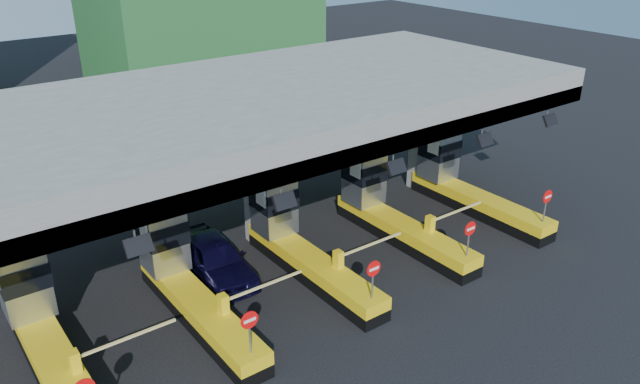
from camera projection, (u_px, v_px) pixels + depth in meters
ground at (299, 268)px, 25.99m from camera, size 120.00×120.00×0.00m
toll_canopy at (257, 110)px, 25.54m from camera, size 28.00×12.09×7.00m
toll_lane_far_left at (40, 324)px, 20.20m from camera, size 4.43×8.00×4.16m
toll_lane_left at (182, 275)px, 22.90m from camera, size 4.43×8.00×4.16m
toll_lane_center at (295, 236)px, 25.61m from camera, size 4.43×8.00×4.16m
toll_lane_right at (385, 205)px, 28.32m from camera, size 4.43×8.00×4.16m
toll_lane_far_right at (460, 179)px, 31.03m from camera, size 4.43×8.00×4.16m
van at (215, 258)px, 25.09m from camera, size 2.28×5.10×1.70m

